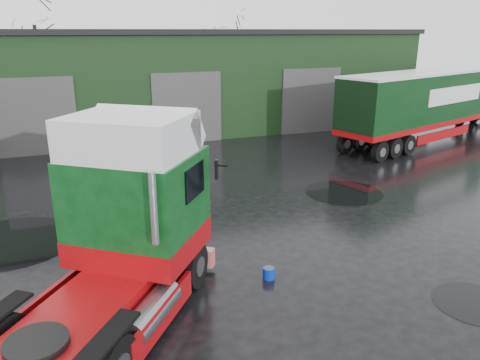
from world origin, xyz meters
name	(u,v)px	position (x,y,z in m)	size (l,w,h in m)	color
ground	(244,246)	(0.00, 0.00, 0.00)	(100.00, 100.00, 0.00)	black
warehouse	(164,78)	(2.00, 20.00, 3.16)	(32.40, 12.40, 6.30)	black
hero_tractor	(89,241)	(-4.50, -3.00, 2.26)	(3.08, 7.26, 4.51)	#0C4017
lorry_right	(421,108)	(14.28, 9.00, 2.05)	(2.70, 15.60, 4.10)	silver
wash_bucket	(269,273)	(-0.10, -2.03, 0.15)	(0.32, 0.32, 0.30)	#0827B1
tree_back_a	(37,50)	(-6.00, 30.00, 4.75)	(4.40, 4.40, 9.50)	black
tree_back_b	(226,58)	(10.00, 30.00, 3.75)	(4.40, 4.40, 7.50)	black
puddle_1	(343,192)	(5.55, 3.13, 0.00)	(3.10, 3.10, 0.01)	black
puddle_2	(11,242)	(-6.62, 2.85, 0.00)	(4.03, 4.03, 0.01)	black
puddle_3	(475,303)	(4.04, -4.90, 0.00)	(1.98, 1.98, 0.01)	black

